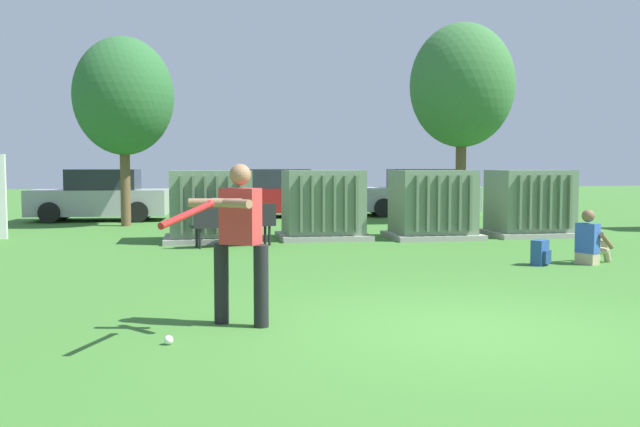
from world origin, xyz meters
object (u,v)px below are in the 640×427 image
at_px(parked_car_leftmost, 101,197).
at_px(parked_car_right_of_center, 417,194).
at_px(park_bench, 234,222).
at_px(transformer_mid_west, 323,205).
at_px(transformer_mid_east, 432,205).
at_px(transformer_east, 530,204).
at_px(backpack, 540,253).
at_px(parked_car_left_of_center, 272,195).
at_px(transformer_west, 211,207).
at_px(seated_spectator, 590,242).
at_px(sports_ball, 169,340).
at_px(batter, 238,236).

distance_m(parked_car_leftmost, parked_car_right_of_center, 10.58).
height_order(park_bench, parked_car_right_of_center, parked_car_right_of_center).
height_order(transformer_mid_west, transformer_mid_east, same).
height_order(transformer_mid_west, transformer_east, same).
bearing_deg(backpack, park_bench, 143.89).
distance_m(backpack, parked_car_right_of_center, 12.11).
bearing_deg(parked_car_right_of_center, parked_car_left_of_center, 179.13).
bearing_deg(park_bench, transformer_west, 111.45).
bearing_deg(parked_car_left_of_center, parked_car_right_of_center, -0.87).
relative_size(transformer_mid_west, seated_spectator, 2.18).
bearing_deg(parked_car_left_of_center, transformer_east, -52.88).
distance_m(park_bench, sports_ball, 8.02).
bearing_deg(batter, parked_car_right_of_center, 65.20).
xyz_separation_m(park_bench, sports_ball, (-1.08, -7.93, -0.49)).
relative_size(transformer_west, transformer_mid_east, 1.00).
xyz_separation_m(transformer_mid_east, parked_car_leftmost, (-8.51, 6.91, -0.04)).
height_order(transformer_mid_east, sports_ball, transformer_mid_east).
relative_size(batter, sports_ball, 19.33).
bearing_deg(batter, transformer_west, 90.65).
height_order(transformer_mid_east, parked_car_left_of_center, same).
relative_size(transformer_mid_east, seated_spectator, 2.18).
height_order(transformer_east, park_bench, transformer_east).
xyz_separation_m(transformer_mid_west, parked_car_right_of_center, (4.66, 7.00, -0.04)).
xyz_separation_m(park_bench, parked_car_right_of_center, (6.82, 8.28, 0.22)).
relative_size(transformer_mid_east, sports_ball, 23.33).
bearing_deg(backpack, transformer_west, 138.56).
bearing_deg(parked_car_right_of_center, transformer_east, -86.26).
height_order(transformer_west, sports_ball, transformer_west).
distance_m(transformer_west, parked_car_left_of_center, 7.50).
bearing_deg(park_bench, transformer_east, 7.93).
height_order(backpack, parked_car_left_of_center, parked_car_left_of_center).
bearing_deg(parked_car_leftmost, parked_car_left_of_center, 5.29).
bearing_deg(sports_ball, batter, 42.06).
bearing_deg(parked_car_right_of_center, transformer_mid_east, -105.72).
height_order(parked_car_leftmost, parked_car_left_of_center, same).
relative_size(transformer_mid_east, backpack, 4.77).
distance_m(sports_ball, backpack, 7.47).
distance_m(transformer_east, backpack, 5.24).
height_order(batter, backpack, batter).
xyz_separation_m(transformer_east, batter, (-7.67, -8.30, 0.19)).
xyz_separation_m(parked_car_leftmost, parked_car_right_of_center, (10.57, 0.43, 0.00)).
height_order(batter, parked_car_left_of_center, batter).
bearing_deg(parked_car_right_of_center, sports_ball, -116.00).
distance_m(park_bench, seated_spectator, 7.05).
bearing_deg(batter, parked_car_leftmost, 102.60).
distance_m(transformer_mid_west, backpack, 5.79).
xyz_separation_m(sports_ball, parked_car_leftmost, (-2.67, 15.77, 0.71)).
bearing_deg(seated_spectator, transformer_east, 74.81).
bearing_deg(seated_spectator, sports_ball, -149.05).
height_order(transformer_mid_west, backpack, transformer_mid_west).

